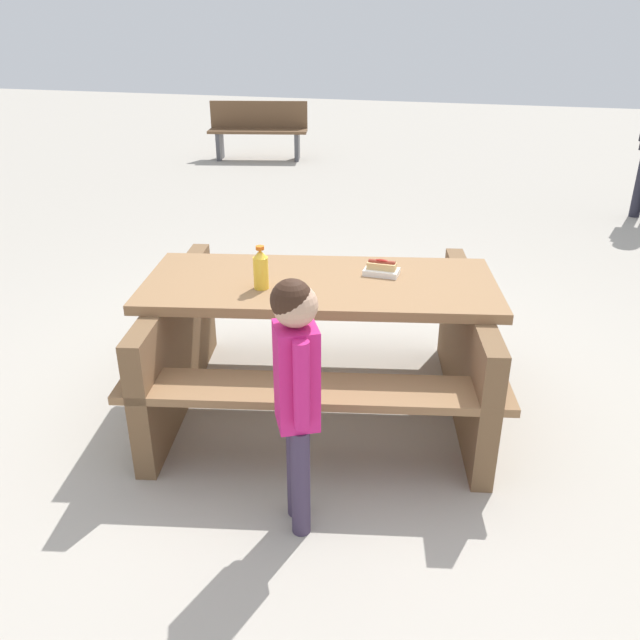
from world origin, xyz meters
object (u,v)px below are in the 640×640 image
Objects in this scene: soda_bottle at (261,269)px; park_bench_mid at (258,129)px; picnic_table at (320,334)px; child_in_coat at (296,377)px; hotdog_tray at (382,269)px.

park_bench_mid is at bearing 111.48° from soda_bottle.
child_in_coat is (0.17, -0.92, 0.27)m from picnic_table.
soda_bottle is 0.86m from child_in_coat.
picnic_table is at bearing 36.32° from soda_bottle.
child_in_coat is at bearing -79.39° from picnic_table.
child_in_coat is (0.42, -0.73, -0.14)m from soda_bottle.
child_in_coat reaches higher than park_bench_mid.
park_bench_mid is at bearing 116.53° from hotdog_tray.
soda_bottle reaches higher than picnic_table.
park_bench_mid is (-3.19, 6.38, -0.33)m from hotdog_tray.
picnic_table is 1.33× the size of park_bench_mid.
soda_bottle is 0.20× the size of child_in_coat.
soda_bottle is 1.21× the size of hotdog_tray.
park_bench_mid reaches higher than hotdog_tray.
park_bench_mid is at bearing 112.36° from child_in_coat.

